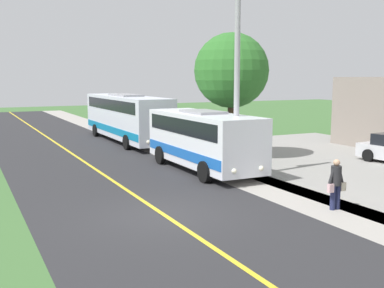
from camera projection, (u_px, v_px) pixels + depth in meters
The scene contains 9 objects.
ground_plane at pixel (163, 215), 14.61m from camera, with size 120.00×120.00×0.00m, color #3D6633.
road_surface at pixel (163, 214), 14.61m from camera, with size 8.00×100.00×0.01m, color #28282B.
sidewalk at pixel (294, 196), 16.91m from camera, with size 2.40×100.00×0.01m, color #9E9991.
road_centre_line at pixel (163, 214), 14.61m from camera, with size 0.16×100.00×0.00m, color gold.
shuttle_bus_front at pixel (203, 138), 21.46m from camera, with size 2.56×7.71×2.79m.
transit_bus_rear at pixel (126, 116), 31.32m from camera, with size 2.60×11.66×3.20m.
pedestrian_with_bags at pixel (336, 183), 15.06m from camera, with size 0.72×0.34×1.67m.
street_light_pole at pixel (235, 68), 19.40m from camera, with size 1.97×0.24×8.57m.
tree_curbside at pixel (231, 71), 24.40m from camera, with size 3.96×3.96×6.66m.
Camera 1 is at (5.52, 13.06, 4.28)m, focal length 43.27 mm.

